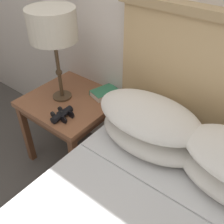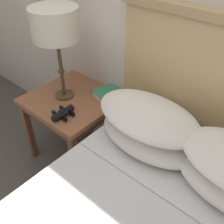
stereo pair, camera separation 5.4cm
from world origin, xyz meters
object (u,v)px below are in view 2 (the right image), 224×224
at_px(table_lamp, 55,26).
at_px(binoculars_pair, 63,113).
at_px(book_on_nightstand, 107,92).
at_px(nightstand, 74,106).

relative_size(table_lamp, binoculars_pair, 3.76).
bearing_deg(table_lamp, binoculars_pair, -42.98).
xyz_separation_m(book_on_nightstand, binoculars_pair, (-0.05, -0.36, 0.00)).
relative_size(nightstand, table_lamp, 0.96).
height_order(nightstand, book_on_nightstand, book_on_nightstand).
bearing_deg(book_on_nightstand, binoculars_pair, -97.58).
height_order(nightstand, table_lamp, table_lamp).
distance_m(nightstand, table_lamp, 0.58).
distance_m(nightstand, binoculars_pair, 0.24).
bearing_deg(nightstand, book_on_nightstand, 47.66).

